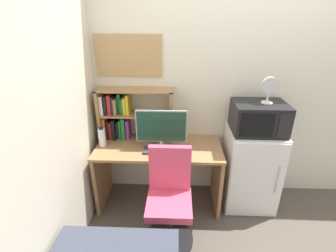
% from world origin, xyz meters
% --- Properties ---
extents(wall_back, '(6.40, 0.04, 2.60)m').
position_xyz_m(wall_back, '(0.40, 0.02, 1.30)').
color(wall_back, silver).
rests_on(wall_back, ground_plane).
extents(desk, '(1.33, 0.60, 0.73)m').
position_xyz_m(desk, '(-0.89, -0.30, 0.52)').
color(desk, '#997047').
rests_on(desk, ground_plane).
extents(hutch_bookshelf, '(0.80, 0.24, 0.57)m').
position_xyz_m(hutch_bookshelf, '(-1.27, -0.11, 1.03)').
color(hutch_bookshelf, '#997047').
rests_on(hutch_bookshelf, desk).
extents(monitor, '(0.52, 0.16, 0.42)m').
position_xyz_m(monitor, '(-0.85, -0.33, 0.96)').
color(monitor, '#B7B7BC').
rests_on(monitor, desk).
extents(keyboard, '(0.37, 0.15, 0.02)m').
position_xyz_m(keyboard, '(-0.85, -0.41, 0.74)').
color(keyboard, '#333338').
rests_on(keyboard, desk).
extents(computer_mouse, '(0.06, 0.09, 0.04)m').
position_xyz_m(computer_mouse, '(-0.57, -0.42, 0.75)').
color(computer_mouse, silver).
rests_on(computer_mouse, desk).
extents(water_bottle, '(0.08, 0.08, 0.22)m').
position_xyz_m(water_bottle, '(-1.48, -0.32, 0.84)').
color(water_bottle, silver).
rests_on(water_bottle, desk).
extents(mini_fridge, '(0.55, 0.50, 0.91)m').
position_xyz_m(mini_fridge, '(0.12, -0.27, 0.46)').
color(mini_fridge, white).
rests_on(mini_fridge, ground_plane).
extents(microwave, '(0.52, 0.40, 0.30)m').
position_xyz_m(microwave, '(0.12, -0.27, 1.07)').
color(microwave, black).
rests_on(microwave, mini_fridge).
extents(desk_fan, '(0.17, 0.11, 0.26)m').
position_xyz_m(desk_fan, '(0.18, -0.28, 1.37)').
color(desk_fan, silver).
rests_on(desk_fan, microwave).
extents(desk_chair, '(0.46, 0.46, 0.94)m').
position_xyz_m(desk_chair, '(-0.75, -0.80, 0.41)').
color(desk_chair, black).
rests_on(desk_chair, ground_plane).
extents(wall_corkboard, '(0.69, 0.02, 0.42)m').
position_xyz_m(wall_corkboard, '(-1.21, -0.01, 1.63)').
color(wall_corkboard, tan).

